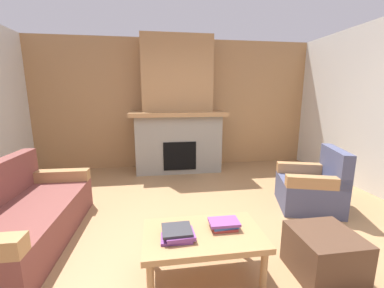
{
  "coord_description": "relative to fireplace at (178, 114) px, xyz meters",
  "views": [
    {
      "loc": [
        -0.45,
        -2.39,
        1.56
      ],
      "look_at": [
        0.04,
        0.89,
        0.89
      ],
      "focal_mm": 22.83,
      "sensor_mm": 36.0,
      "label": 1
    }
  ],
  "objects": [
    {
      "name": "ground",
      "position": [
        0.0,
        -2.62,
        -1.16
      ],
      "size": [
        9.0,
        9.0,
        0.0
      ],
      "primitive_type": "plane",
      "color": "#9E754C"
    },
    {
      "name": "book_stack_near_edge",
      "position": [
        -0.3,
        -3.25,
        -0.69
      ],
      "size": [
        0.28,
        0.24,
        0.07
      ],
      "color": "#7A3D84",
      "rests_on": "coffee_table"
    },
    {
      "name": "armchair",
      "position": [
        1.69,
        -2.08,
        -0.87
      ],
      "size": [
        0.95,
        0.95,
        0.85
      ],
      "color": "#474C6B",
      "rests_on": "ground"
    },
    {
      "name": "coffee_table",
      "position": [
        -0.08,
        -3.19,
        -0.79
      ],
      "size": [
        1.0,
        0.6,
        0.43
      ],
      "color": "#A87A4C",
      "rests_on": "ground"
    },
    {
      "name": "wall_back_wood_panel",
      "position": [
        0.0,
        0.38,
        0.19
      ],
      "size": [
        6.0,
        0.12,
        2.7
      ],
      "primitive_type": "cube",
      "color": "#A87A4C",
      "rests_on": "ground"
    },
    {
      "name": "ottoman",
      "position": [
        0.97,
        -3.31,
        -0.96
      ],
      "size": [
        0.52,
        0.52,
        0.4
      ],
      "primitive_type": "cube",
      "color": "#4C3323",
      "rests_on": "ground"
    },
    {
      "name": "book_stack_center",
      "position": [
        0.11,
        -3.13,
        -0.7
      ],
      "size": [
        0.26,
        0.22,
        0.07
      ],
      "color": "#B23833",
      "rests_on": "coffee_table"
    },
    {
      "name": "couch",
      "position": [
        -1.89,
        -2.41,
        -0.88
      ],
      "size": [
        0.88,
        1.82,
        0.85
      ],
      "color": "brown",
      "rests_on": "ground"
    },
    {
      "name": "fireplace",
      "position": [
        0.0,
        0.0,
        0.0
      ],
      "size": [
        1.9,
        0.82,
        2.7
      ],
      "color": "gray",
      "rests_on": "ground"
    }
  ]
}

